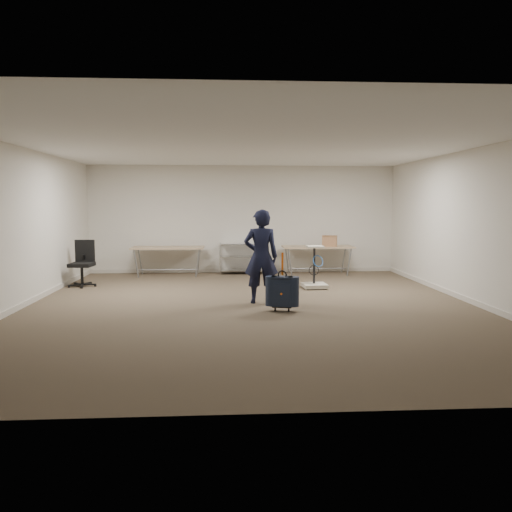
{
  "coord_description": "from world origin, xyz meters",
  "views": [
    {
      "loc": [
        -0.44,
        -8.63,
        1.81
      ],
      "look_at": [
        0.1,
        0.3,
        0.87
      ],
      "focal_mm": 35.0,
      "sensor_mm": 36.0,
      "label": 1
    }
  ],
  "objects": [
    {
      "name": "office_chair",
      "position": [
        -3.6,
        2.45,
        0.31
      ],
      "size": [
        0.61,
        0.61,
        1.01
      ],
      "color": "black",
      "rests_on": "ground"
    },
    {
      "name": "equipment_cart",
      "position": [
        1.45,
        1.86,
        0.24
      ],
      "size": [
        0.53,
        0.53,
        0.92
      ],
      "color": "beige",
      "rests_on": "ground"
    },
    {
      "name": "person",
      "position": [
        0.19,
        0.35,
        0.85
      ],
      "size": [
        0.62,
        0.41,
        1.71
      ],
      "primitive_type": "imported",
      "rotation": [
        0.0,
        0.0,
        3.14
      ],
      "color": "black",
      "rests_on": "ground"
    },
    {
      "name": "suitcase",
      "position": [
        0.49,
        -0.4,
        0.34
      ],
      "size": [
        0.4,
        0.29,
        1.0
      ],
      "color": "black",
      "rests_on": "ground"
    },
    {
      "name": "room_shell",
      "position": [
        0.0,
        1.38,
        0.05
      ],
      "size": [
        8.0,
        9.0,
        9.0
      ],
      "color": "silver",
      "rests_on": "ground"
    },
    {
      "name": "wire_shelf",
      "position": [
        0.0,
        4.2,
        0.44
      ],
      "size": [
        1.22,
        0.47,
        0.8
      ],
      "color": "silver",
      "rests_on": "ground"
    },
    {
      "name": "cardboard_box",
      "position": [
        2.19,
        3.89,
        0.87
      ],
      "size": [
        0.43,
        0.36,
        0.27
      ],
      "primitive_type": "cube",
      "rotation": [
        0.0,
        0.0,
        -0.28
      ],
      "color": "#8C6241",
      "rests_on": "folding_table_right"
    },
    {
      "name": "folding_table_left",
      "position": [
        -1.9,
        3.95,
        0.68
      ],
      "size": [
        1.8,
        0.75,
        0.73
      ],
      "color": "tan",
      "rests_on": "ground"
    },
    {
      "name": "ground",
      "position": [
        0.0,
        0.0,
        0.0
      ],
      "size": [
        9.0,
        9.0,
        0.0
      ],
      "primitive_type": "plane",
      "color": "#4C3E2E",
      "rests_on": "ground"
    },
    {
      "name": "folding_table_right",
      "position": [
        1.9,
        3.95,
        0.68
      ],
      "size": [
        1.8,
        0.75,
        0.73
      ],
      "color": "tan",
      "rests_on": "ground"
    }
  ]
}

